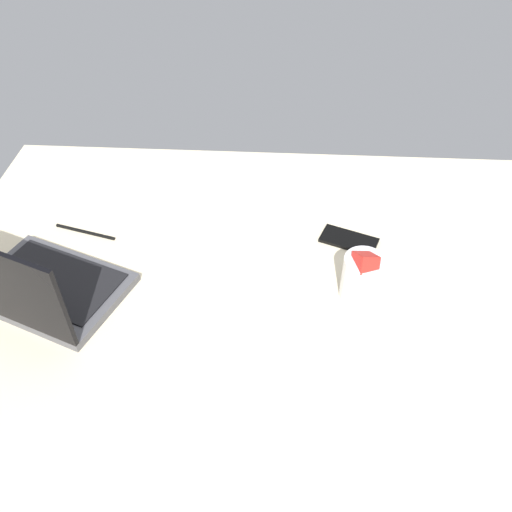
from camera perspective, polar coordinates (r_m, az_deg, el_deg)
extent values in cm
cube|color=beige|center=(122.42, 6.09, -10.84)|extent=(180.00, 140.00, 18.00)
cube|color=#4C4C51|center=(130.57, -21.04, -3.21)|extent=(39.08, 33.37, 2.00)
cube|color=black|center=(130.42, -20.76, -2.41)|extent=(33.18, 26.33, 0.40)
cylinder|color=silver|center=(120.17, 11.22, -2.28)|extent=(9.00, 9.00, 11.00)
cube|color=blue|center=(121.26, 11.12, -2.80)|extent=(7.38, 7.39, 4.41)
cube|color=red|center=(118.88, 11.36, -1.61)|extent=(5.88, 6.08, 4.21)
cube|color=red|center=(115.81, 11.55, -0.71)|extent=(5.95, 7.33, 6.57)
cube|color=black|center=(136.65, 9.88, 1.68)|extent=(15.51, 11.41, 0.80)
cube|color=black|center=(144.01, -17.75, 2.46)|extent=(16.56, 5.03, 0.60)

